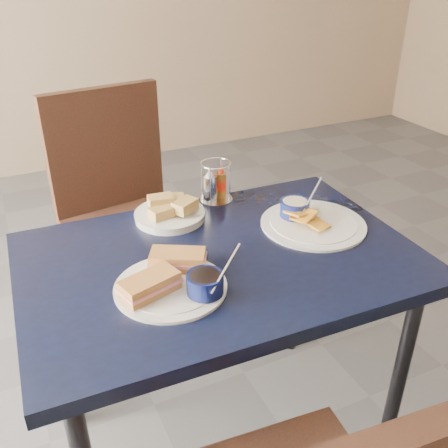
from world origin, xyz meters
name	(u,v)px	position (x,y,z in m)	size (l,w,h in m)	color
ground	(244,373)	(0.00, 0.00, 0.00)	(6.00, 6.00, 0.00)	#4A4B4F
dining_table	(220,278)	(-0.21, -0.24, 0.67)	(1.09, 0.75, 0.75)	black
chair_far	(124,199)	(-0.28, 0.56, 0.58)	(0.54, 0.53, 1.02)	black
sandwich_plate	(174,279)	(-0.38, -0.32, 0.77)	(0.30, 0.28, 0.12)	white
plantain_plate	(307,219)	(0.10, -0.19, 0.77)	(0.32, 0.32, 0.12)	white
bread_basket	(170,212)	(-0.26, 0.02, 0.77)	(0.21, 0.21, 0.07)	white
condiment_caddy	(214,185)	(-0.08, 0.08, 0.81)	(0.11, 0.11, 0.14)	silver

